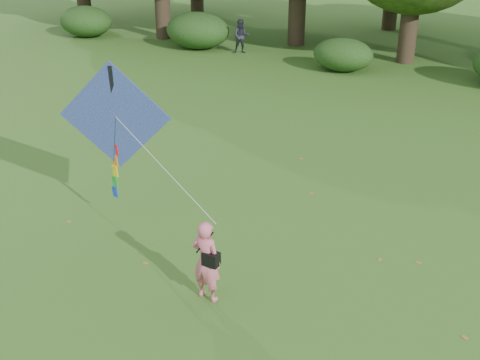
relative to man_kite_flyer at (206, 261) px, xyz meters
The scene contains 7 objects.
ground 0.85m from the man_kite_flyer, 14.56° to the left, with size 100.00×100.00×0.00m, color #265114.
man_kite_flyer is the anchor object (origin of this frame).
bystander_left 20.25m from the man_kite_flyer, 117.31° to the left, with size 0.80×0.62×1.64m, color #272A34.
crossbody_bag 0.16m from the man_kite_flyer, 14.61° to the right, with size 0.43×0.20×0.68m.
flying_kite 3.82m from the man_kite_flyer, 156.00° to the left, with size 4.45×1.90×3.16m.
shrub_band 17.68m from the man_kite_flyer, 91.49° to the left, with size 39.15×3.22×1.88m.
fallen_leaves 2.97m from the man_kite_flyer, 75.60° to the left, with size 8.97×14.48×0.01m.
Camera 1 is at (4.82, -7.90, 6.74)m, focal length 45.00 mm.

